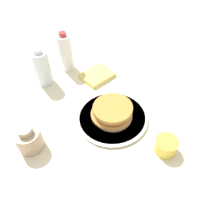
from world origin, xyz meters
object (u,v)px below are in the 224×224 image
pancake_stack (113,111)px  water_bottle_mid (43,68)px  plate (112,117)px  water_bottle_near (66,53)px  cream_jug (29,139)px  juice_glass (166,146)px

pancake_stack → water_bottle_mid: size_ratio=0.95×
plate → water_bottle_near: bearing=80.8°
cream_jug → water_bottle_near: size_ratio=0.54×
plate → juice_glass: bearing=-80.7°
plate → juice_glass: juice_glass is taller
plate → water_bottle_mid: 0.40m
pancake_stack → water_bottle_near: (0.06, 0.40, 0.05)m
pancake_stack → water_bottle_near: 0.41m
plate → water_bottle_mid: size_ratio=1.63×
cream_jug → water_bottle_near: bearing=38.5°
juice_glass → cream_jug: (-0.35, 0.35, 0.02)m
plate → pancake_stack: (0.00, 0.00, 0.03)m
juice_glass → cream_jug: 0.49m
plate → cream_jug: bearing=161.6°
pancake_stack → water_bottle_mid: bearing=101.9°
plate → pancake_stack: pancake_stack is taller
pancake_stack → cream_jug: 0.33m
juice_glass → water_bottle_near: size_ratio=0.41×
cream_jug → water_bottle_mid: (0.23, 0.28, 0.04)m
plate → pancake_stack: 0.03m
pancake_stack → juice_glass: 0.25m
juice_glass → plate: bearing=99.3°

